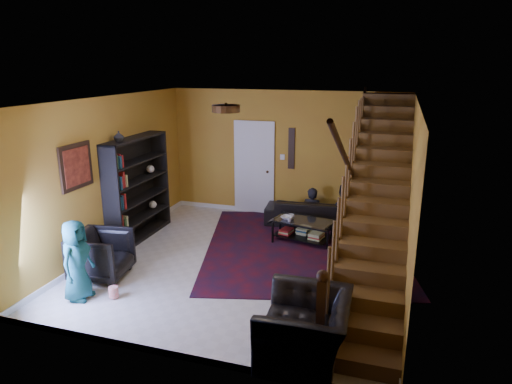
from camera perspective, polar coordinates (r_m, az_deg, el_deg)
floor at (r=8.02m, az=-1.34°, el=-8.93°), size 5.50×5.50×0.00m
room at (r=9.60m, az=-6.34°, el=-4.41°), size 5.50×5.50×5.50m
staircase at (r=7.16m, az=14.87°, el=-0.60°), size 0.95×5.02×3.18m
bookshelf at (r=9.19m, az=-14.50°, el=0.24°), size 0.35×1.80×2.00m
door at (r=10.35m, az=-0.21°, el=2.84°), size 0.82×0.05×2.05m
framed_picture at (r=7.92m, az=-21.57°, el=2.99°), size 0.04×0.74×0.74m
wall_hanging at (r=10.03m, az=4.45°, el=5.43°), size 0.14×0.03×0.90m
ceiling_fixture at (r=6.55m, az=-3.78°, el=10.37°), size 0.40×0.40×0.10m
rug at (r=8.72m, az=5.78°, el=-6.83°), size 4.43×4.79×0.02m
sofa at (r=9.84m, az=6.79°, el=-2.52°), size 1.95×0.92×0.55m
armchair_left at (r=7.81m, az=-18.74°, el=-7.44°), size 0.95×0.93×0.77m
armchair_right at (r=5.59m, az=6.14°, el=-16.61°), size 1.06×1.20×0.75m
person_adult_a at (r=9.91m, az=6.96°, el=-2.97°), size 0.47×0.32×1.26m
person_adult_b at (r=9.80m, az=10.81°, el=-2.94°), size 0.72×0.58×1.40m
person_child at (r=7.17m, az=-21.52°, el=-7.94°), size 0.42×0.62×1.21m
coffee_table at (r=8.94m, az=5.88°, el=-4.64°), size 1.24×0.88×0.43m
cup_a at (r=8.88m, az=4.40°, el=-3.12°), size 0.16×0.16×0.10m
cup_b at (r=8.76m, az=4.21°, el=-3.44°), size 0.10×0.10×0.09m
bowl at (r=8.91m, az=3.90°, el=-3.20°), size 0.28×0.28×0.06m
vase at (r=8.55m, az=-16.77°, el=6.68°), size 0.18×0.18×0.19m
popcorn_bucket at (r=7.21m, az=-17.37°, el=-11.83°), size 0.16×0.16×0.16m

